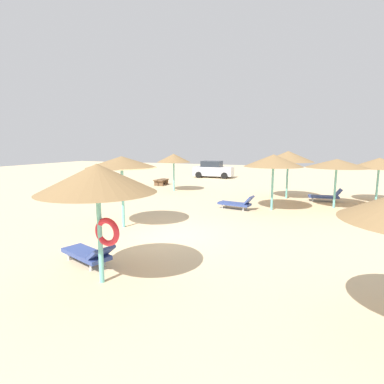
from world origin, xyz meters
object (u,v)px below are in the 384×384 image
Objects in this scene: parasol_7 at (379,163)px; lounger_2 at (326,196)px; bench_0 at (164,181)px; parasol_5 at (174,158)px; parasol_0 at (97,179)px; parasol_6 at (337,163)px; parked_car at (213,170)px; parasol_4 at (122,162)px; lounger_1 at (237,203)px; parasol_2 at (288,157)px; bench_1 at (160,181)px; lounger_0 at (88,254)px; parasol_1 at (273,161)px.

parasol_7 reaches higher than lounger_2.
parasol_5 is at bearing -49.00° from bench_0.
parasol_7 is at bearing 60.95° from parasol_0.
parasol_6 is 3.46m from parasol_7.
parasol_5 is 9.98m from parked_car.
parasol_0 reaches higher than parasol_4.
parasol_0 is at bearing -95.84° from lounger_1.
parked_car is at bearing 135.84° from lounger_2.
parasol_4 reaches higher than parasol_6.
parasol_7 is (8.13, 14.64, -0.25)m from parasol_0.
parasol_2 reaches higher than bench_0.
lounger_1 is (-4.77, -2.39, -2.07)m from parasol_6.
bench_1 is (-2.54, 2.51, -2.06)m from parasol_5.
lounger_2 reaches higher than lounger_0.
parasol_2 is at bearing -174.60° from parasol_7.
parasol_5 is at bearing -44.71° from bench_1.
parasol_0 is 0.98× the size of parasol_1.
parasol_7 is at bearing 13.50° from lounger_2.
parasol_4 reaches higher than parasol_1.
parasol_1 is 0.97× the size of parasol_7.
lounger_2 is 13.15m from bench_1.
parasol_0 is at bearing -78.09° from parked_car.
parasol_2 is at bearing -14.33° from bench_1.
lounger_2 is at bearing 50.19° from parasol_4.
lounger_1 is 15.70m from parked_car.
parked_car reaches higher than lounger_2.
parasol_6 reaches higher than bench_0.
bench_0 is at bearing 146.01° from parasol_1.
parasol_2 is 10.75m from bench_0.
parasol_0 is at bearing -111.15° from lounger_2.
lounger_2 is at bearing -4.45° from parasol_2.
parasol_2 reaches higher than lounger_1.
parasol_0 reaches higher than parasol_5.
lounger_2 is 0.47× the size of parked_car.
parasol_4 is (-5.21, -5.73, 0.11)m from parasol_1.
lounger_1 is at bearing 84.16° from parasol_0.
parasol_7 is 16.39m from parked_car.
lounger_0 is (-3.83, -9.44, -2.26)m from parasol_1.
bench_0 is (-5.95, 16.03, 0.03)m from lounger_0.
lounger_0 is 1.32× the size of bench_1.
parasol_5 is at bearing -88.75° from parked_car.
parasol_6 is at bearing 31.67° from parasol_1.
parasol_0 reaches higher than parasol_1.
bench_0 is at bearing 110.35° from lounger_0.
parasol_7 is 16.76m from lounger_0.
lounger_2 is 14.66m from parked_car.
parasol_1 is (2.72, 10.24, -0.01)m from parasol_0.
parasol_7 is at bearing -8.11° from bench_1.
bench_0 is (-2.16, 2.49, -2.06)m from parasol_5.
lounger_1 is at bearing -40.26° from bench_1.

